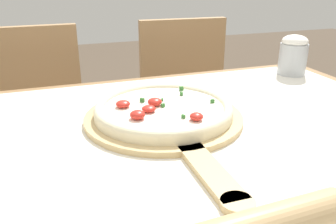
# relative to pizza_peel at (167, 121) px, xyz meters

# --- Properties ---
(dining_table) EXTENTS (1.16, 0.96, 0.77)m
(dining_table) POSITION_rel_pizza_peel_xyz_m (0.03, -0.12, -0.13)
(dining_table) COLOR olive
(dining_table) RESTS_ON ground_plane
(towel_cloth) EXTENTS (1.08, 0.88, 0.00)m
(towel_cloth) POSITION_rel_pizza_peel_xyz_m (0.03, -0.12, -0.01)
(towel_cloth) COLOR white
(towel_cloth) RESTS_ON dining_table
(pizza_peel) EXTENTS (0.34, 0.52, 0.01)m
(pizza_peel) POSITION_rel_pizza_peel_xyz_m (0.00, 0.00, 0.00)
(pizza_peel) COLOR tan
(pizza_peel) RESTS_ON towel_cloth
(pizza) EXTENTS (0.30, 0.30, 0.04)m
(pizza) POSITION_rel_pizza_peel_xyz_m (-0.00, 0.02, 0.02)
(pizza) COLOR beige
(pizza) RESTS_ON pizza_peel
(chair_left) EXTENTS (0.41, 0.41, 0.88)m
(chair_left) POSITION_rel_pizza_peel_xyz_m (-0.30, 0.68, -0.27)
(chair_left) COLOR tan
(chair_left) RESTS_ON ground_plane
(chair_right) EXTENTS (0.42, 0.42, 0.88)m
(chair_right) POSITION_rel_pizza_peel_xyz_m (0.33, 0.68, -0.27)
(chair_right) COLOR tan
(chair_right) RESTS_ON ground_plane
(flour_cup) EXTENTS (0.08, 0.08, 0.12)m
(flour_cup) POSITION_rel_pizza_peel_xyz_m (0.49, 0.24, 0.06)
(flour_cup) COLOR #B2B7BC
(flour_cup) RESTS_ON towel_cloth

